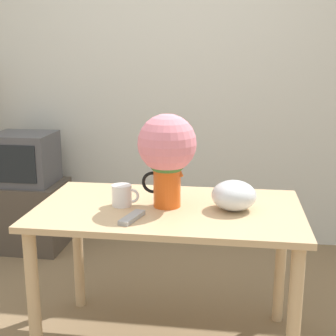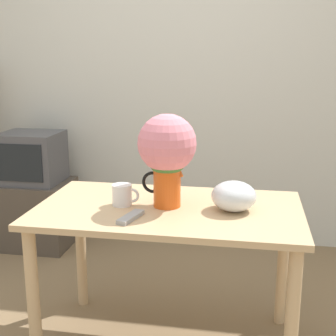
% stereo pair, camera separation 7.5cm
% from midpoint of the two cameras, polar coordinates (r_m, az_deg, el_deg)
% --- Properties ---
extents(wall_back, '(8.00, 0.05, 2.60)m').
position_cam_midpoint_polar(wall_back, '(3.68, -0.46, 10.93)').
color(wall_back, silver).
rests_on(wall_back, ground_plane).
extents(table, '(1.29, 0.74, 0.76)m').
position_cam_midpoint_polar(table, '(2.32, -0.86, -7.46)').
color(table, tan).
rests_on(table, ground_plane).
extents(flower_vase, '(0.28, 0.28, 0.45)m').
position_cam_midpoint_polar(flower_vase, '(2.22, -1.09, 2.11)').
color(flower_vase, '#E05619').
rests_on(flower_vase, table).
extents(coffee_mug, '(0.14, 0.10, 0.10)m').
position_cam_midpoint_polar(coffee_mug, '(2.30, -6.51, -3.34)').
color(coffee_mug, white).
rests_on(coffee_mug, table).
extents(white_bowl, '(0.21, 0.21, 0.14)m').
position_cam_midpoint_polar(white_bowl, '(2.24, 7.08, -3.34)').
color(white_bowl, silver).
rests_on(white_bowl, table).
extents(remote_control, '(0.09, 0.18, 0.02)m').
position_cam_midpoint_polar(remote_control, '(2.12, -5.47, -6.08)').
color(remote_control, '#999999').
rests_on(remote_control, table).
extents(tv_stand, '(0.56, 0.45, 0.52)m').
position_cam_midpoint_polar(tv_stand, '(3.83, -17.15, -5.48)').
color(tv_stand, '#4C4238').
rests_on(tv_stand, ground_plane).
extents(tv_set, '(0.44, 0.39, 0.39)m').
position_cam_midpoint_polar(tv_set, '(3.71, -17.66, 1.11)').
color(tv_set, '#4C4C51').
rests_on(tv_set, tv_stand).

